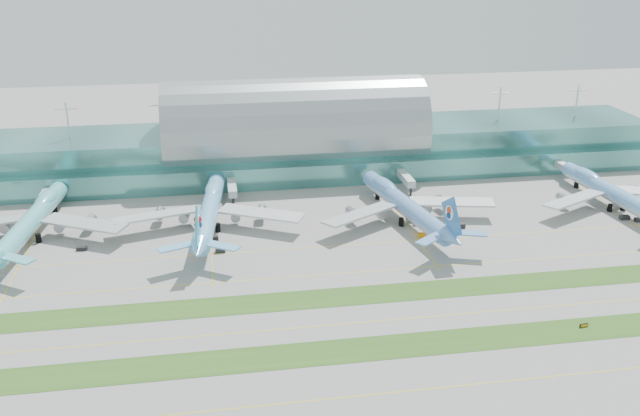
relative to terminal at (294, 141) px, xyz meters
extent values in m
plane|color=gray|center=(-0.01, -128.79, -14.23)|extent=(700.00, 700.00, 0.00)
cube|color=#3D7A75|center=(-0.01, 1.21, -4.23)|extent=(340.00, 42.00, 20.00)
cube|color=#3D7A75|center=(-0.01, -22.79, -9.23)|extent=(340.00, 8.00, 10.00)
ellipsoid|color=#9EA5A8|center=(-0.01, 1.21, 5.77)|extent=(340.00, 46.20, 16.17)
cylinder|color=white|center=(-0.01, 1.21, 13.77)|extent=(0.80, 0.80, 16.00)
cube|color=#B2B7B7|center=(-106.01, -33.79, -8.73)|extent=(3.50, 22.00, 3.00)
cylinder|color=black|center=(-106.01, -43.79, -12.23)|extent=(1.00, 1.00, 4.00)
cube|color=#B2B7B7|center=(-31.01, -33.79, -8.73)|extent=(3.50, 22.00, 3.00)
cylinder|color=black|center=(-31.01, -43.79, -12.23)|extent=(1.00, 1.00, 4.00)
cube|color=#B2B7B7|center=(43.99, -33.79, -8.73)|extent=(3.50, 22.00, 3.00)
cylinder|color=black|center=(43.99, -43.79, -12.23)|extent=(1.00, 1.00, 4.00)
cube|color=#B2B7B7|center=(118.99, -33.79, -8.73)|extent=(3.50, 22.00, 3.00)
cylinder|color=black|center=(118.99, -43.79, -12.23)|extent=(1.00, 1.00, 4.00)
cube|color=#2D591E|center=(-0.01, -156.79, -14.19)|extent=(420.00, 12.00, 0.08)
cube|color=#2D591E|center=(-0.01, -126.79, -14.19)|extent=(420.00, 12.00, 0.08)
cube|color=yellow|center=(-0.01, -176.79, -14.22)|extent=(420.00, 0.35, 0.01)
cube|color=yellow|center=(-0.01, -142.79, -14.22)|extent=(420.00, 0.35, 0.01)
cube|color=yellow|center=(-0.01, -110.79, -14.22)|extent=(420.00, 0.35, 0.01)
cube|color=yellow|center=(-0.01, -88.79, -14.22)|extent=(420.00, 0.35, 0.01)
cylinder|color=#5EC5D0|center=(-105.19, -63.42, -7.58)|extent=(14.74, 67.90, 6.76)
ellipsoid|color=#5EC5D0|center=(-102.94, -44.63, -5.72)|extent=(8.82, 21.16, 4.81)
cone|color=#5EC5D0|center=(-100.87, -27.28, -7.58)|extent=(7.36, 6.21, 6.76)
cube|color=#B9BEBF|center=(-85.97, -67.92, -8.01)|extent=(32.60, 22.96, 1.33)
cylinder|color=gray|center=(-90.14, -61.49, -10.30)|extent=(4.39, 6.39, 3.71)
cylinder|color=black|center=(-102.14, -37.92, -12.59)|extent=(1.96, 1.96, 3.27)
cylinder|color=black|center=(-108.96, -67.36, -12.59)|extent=(1.96, 1.96, 3.27)
cylinder|color=black|center=(-102.47, -68.14, -12.59)|extent=(1.96, 1.96, 3.27)
cylinder|color=#6EBBF3|center=(-40.83, -64.06, -7.58)|extent=(14.06, 67.87, 6.75)
ellipsoid|color=#6EBBF3|center=(-38.78, -45.27, -5.73)|extent=(8.61, 21.11, 4.81)
cone|color=#6EBBF3|center=(-36.88, -27.90, -7.58)|extent=(7.31, 6.15, 6.75)
cone|color=#6EBBF3|center=(-44.98, -101.96, -6.28)|extent=(7.44, 10.44, 6.42)
cube|color=silver|center=(-60.56, -64.10, -8.02)|extent=(33.68, 16.77, 1.33)
cylinder|color=gray|center=(-55.05, -58.78, -10.31)|extent=(4.33, 6.36, 3.70)
cube|color=silver|center=(-21.58, -68.36, -8.02)|extent=(32.67, 22.69, 1.33)
cylinder|color=gray|center=(-25.81, -61.98, -10.31)|extent=(4.33, 6.36, 3.70)
cube|color=#32B8E1|center=(-44.74, -99.80, 0.59)|extent=(2.21, 14.30, 15.70)
cylinder|color=white|center=(-44.62, -98.71, 2.22)|extent=(1.54, 5.30, 5.23)
cylinder|color=black|center=(-38.04, -38.55, -12.59)|extent=(1.96, 1.96, 3.27)
cylinder|color=black|center=(-44.56, -68.04, -12.59)|extent=(1.96, 1.96, 3.27)
cylinder|color=black|center=(-38.06, -68.75, -12.59)|extent=(1.96, 1.96, 3.27)
cylinder|color=#6498DD|center=(33.78, -69.76, -7.61)|extent=(18.27, 67.37, 6.72)
ellipsoid|color=#6498DD|center=(30.52, -51.22, -5.76)|extent=(9.83, 21.23, 4.79)
cone|color=#6498DD|center=(27.51, -34.09, -7.61)|extent=(7.56, 6.50, 6.72)
cone|color=#6498DD|center=(40.36, -107.13, -6.31)|extent=(7.98, 10.72, 6.39)
cube|color=silver|center=(14.94, -75.28, -8.05)|extent=(31.91, 24.15, 1.32)
cylinder|color=#9899A1|center=(18.73, -68.67, -10.32)|extent=(4.66, 6.51, 3.69)
cube|color=silver|center=(53.38, -68.51, -8.05)|extent=(33.51, 14.76, 1.32)
cylinder|color=#9899A1|center=(47.56, -63.59, -10.32)|extent=(4.66, 6.51, 3.69)
cube|color=blue|center=(39.98, -105.00, 0.52)|extent=(3.11, 14.15, 15.63)
cylinder|color=white|center=(39.80, -103.93, 2.14)|extent=(1.86, 5.29, 5.20)
cylinder|color=black|center=(29.36, -44.60, -12.60)|extent=(1.95, 1.95, 3.25)
cylinder|color=black|center=(31.33, -74.59, -12.60)|extent=(1.95, 1.95, 3.25)
cylinder|color=black|center=(37.74, -73.47, -12.60)|extent=(1.95, 1.95, 3.25)
cylinder|color=#68A5E5|center=(120.97, -69.21, -7.94)|extent=(11.52, 64.20, 6.39)
ellipsoid|color=#68A5E5|center=(119.53, -51.38, -6.18)|extent=(7.62, 19.85, 4.55)
cone|color=#68A5E5|center=(118.19, -34.91, -7.94)|extent=(6.78, 5.65, 6.39)
cube|color=silver|center=(102.65, -72.77, -8.35)|extent=(31.12, 20.79, 1.26)
cylinder|color=gray|center=(106.82, -66.84, -10.52)|extent=(3.95, 5.93, 3.50)
cylinder|color=gray|center=(134.55, -64.60, -10.52)|extent=(3.95, 5.93, 3.50)
cylinder|color=black|center=(119.01, -45.01, -12.68)|extent=(1.86, 1.86, 3.09)
cylinder|color=black|center=(118.22, -73.57, -12.68)|extent=(1.86, 1.86, 3.09)
cylinder|color=black|center=(124.38, -73.07, -12.68)|extent=(1.86, 1.86, 3.09)
cube|color=black|center=(-86.15, -77.87, -13.57)|extent=(3.59, 1.85, 1.31)
cube|color=black|center=(-37.80, -87.63, -13.42)|extent=(3.55, 1.73, 1.61)
cube|color=black|center=(-39.96, -76.48, -13.43)|extent=(3.72, 1.95, 1.59)
cube|color=orange|center=(36.12, -86.65, -13.40)|extent=(3.82, 2.89, 1.65)
cube|color=black|center=(52.75, -80.01, -13.34)|extent=(4.28, 2.37, 1.77)
cube|color=black|center=(119.35, -82.48, -13.42)|extent=(3.89, 2.23, 1.62)
cube|color=black|center=(123.75, -85.34, -13.50)|extent=(3.43, 2.05, 1.45)
cube|color=black|center=(62.73, -155.60, -13.65)|extent=(2.73, 0.58, 1.15)
cube|color=orange|center=(62.76, -155.79, -13.65)|extent=(2.29, 0.32, 0.84)
cylinder|color=black|center=(61.80, -155.71, -13.97)|extent=(0.13, 0.13, 0.52)
cylinder|color=black|center=(63.67, -155.49, -13.97)|extent=(0.13, 0.13, 0.52)
camera|label=1|loc=(-40.18, -317.84, 90.92)|focal=40.00mm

